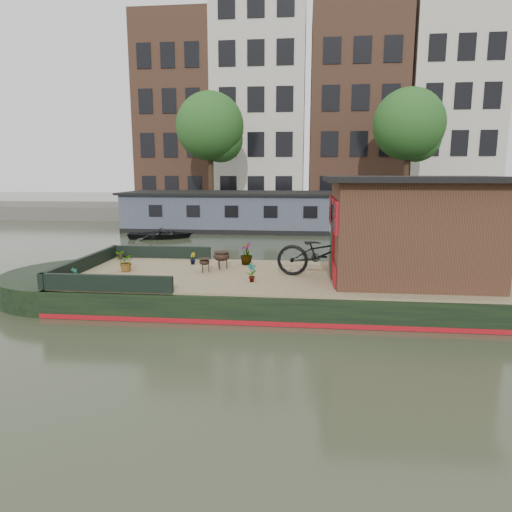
# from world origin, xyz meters

# --- Properties ---
(ground) EXTENTS (120.00, 120.00, 0.00)m
(ground) POSITION_xyz_m (0.00, 0.00, 0.00)
(ground) COLOR #29311F
(ground) RESTS_ON ground
(houseboat_hull) EXTENTS (14.01, 4.02, 0.60)m
(houseboat_hull) POSITION_xyz_m (-1.33, 0.00, 0.27)
(houseboat_hull) COLOR black
(houseboat_hull) RESTS_ON ground
(houseboat_deck) EXTENTS (11.80, 3.80, 0.05)m
(houseboat_deck) POSITION_xyz_m (0.00, 0.00, 0.62)
(houseboat_deck) COLOR #9B8760
(houseboat_deck) RESTS_ON houseboat_hull
(bow_bulwark) EXTENTS (3.00, 4.00, 0.35)m
(bow_bulwark) POSITION_xyz_m (-5.07, 0.00, 0.82)
(bow_bulwark) COLOR black
(bow_bulwark) RESTS_ON houseboat_deck
(cabin) EXTENTS (4.00, 3.50, 2.42)m
(cabin) POSITION_xyz_m (2.19, 0.00, 1.88)
(cabin) COLOR black
(cabin) RESTS_ON houseboat_deck
(bicycle) EXTENTS (2.32, 1.01, 1.18)m
(bicycle) POSITION_xyz_m (0.20, -0.06, 1.24)
(bicycle) COLOR black
(bicycle) RESTS_ON houseboat_deck
(potted_plant_a) EXTENTS (0.28, 0.25, 0.45)m
(potted_plant_a) POSITION_xyz_m (-1.46, -0.78, 0.87)
(potted_plant_a) COLOR #975A2B
(potted_plant_a) RESTS_ON houseboat_deck
(potted_plant_b) EXTENTS (0.21, 0.22, 0.32)m
(potted_plant_b) POSITION_xyz_m (-3.33, 1.10, 0.81)
(potted_plant_b) COLOR brown
(potted_plant_b) RESTS_ON houseboat_deck
(potted_plant_c) EXTENTS (0.61, 0.60, 0.51)m
(potted_plant_c) POSITION_xyz_m (-4.82, -0.01, 0.91)
(potted_plant_c) COLOR #A56B30
(potted_plant_c) RESTS_ON houseboat_deck
(potted_plant_d) EXTENTS (0.47, 0.47, 0.61)m
(potted_plant_d) POSITION_xyz_m (-1.84, 1.23, 0.96)
(potted_plant_d) COLOR maroon
(potted_plant_d) RESTS_ON houseboat_deck
(potted_plant_e) EXTENTS (0.16, 0.19, 0.32)m
(potted_plant_e) POSITION_xyz_m (-5.60, -1.11, 0.81)
(potted_plant_e) COLOR brown
(potted_plant_e) RESTS_ON houseboat_deck
(brazier_front) EXTENTS (0.54, 0.54, 0.46)m
(brazier_front) POSITION_xyz_m (-2.42, 0.58, 0.88)
(brazier_front) COLOR black
(brazier_front) RESTS_ON houseboat_deck
(brazier_rear) EXTENTS (0.43, 0.43, 0.36)m
(brazier_rear) POSITION_xyz_m (-2.77, 0.12, 0.83)
(brazier_rear) COLOR black
(brazier_rear) RESTS_ON houseboat_deck
(bollard_port) EXTENTS (0.16, 0.16, 0.18)m
(bollard_port) POSITION_xyz_m (-5.60, 1.57, 0.74)
(bollard_port) COLOR black
(bollard_port) RESTS_ON houseboat_deck
(bollard_stbd) EXTENTS (0.18, 0.18, 0.20)m
(bollard_stbd) POSITION_xyz_m (-4.55, -1.70, 0.75)
(bollard_stbd) COLOR black
(bollard_stbd) RESTS_ON houseboat_deck
(dinghy) EXTENTS (3.43, 2.72, 0.64)m
(dinghy) POSITION_xyz_m (-7.24, 10.38, 0.32)
(dinghy) COLOR black
(dinghy) RESTS_ON ground
(far_houseboat) EXTENTS (20.40, 4.40, 2.11)m
(far_houseboat) POSITION_xyz_m (0.00, 14.00, 0.97)
(far_houseboat) COLOR #424858
(far_houseboat) RESTS_ON ground
(quay) EXTENTS (60.00, 6.00, 0.90)m
(quay) POSITION_xyz_m (0.00, 20.50, 0.45)
(quay) COLOR #47443F
(quay) RESTS_ON ground
(townhouse_row) EXTENTS (27.25, 8.00, 16.50)m
(townhouse_row) POSITION_xyz_m (0.15, 27.50, 7.90)
(townhouse_row) COLOR brown
(townhouse_row) RESTS_ON ground
(tree_left) EXTENTS (4.40, 4.40, 7.40)m
(tree_left) POSITION_xyz_m (-6.36, 19.07, 5.89)
(tree_left) COLOR #332316
(tree_left) RESTS_ON quay
(tree_right) EXTENTS (4.40, 4.40, 7.40)m
(tree_right) POSITION_xyz_m (6.14, 19.07, 5.89)
(tree_right) COLOR #332316
(tree_right) RESTS_ON quay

